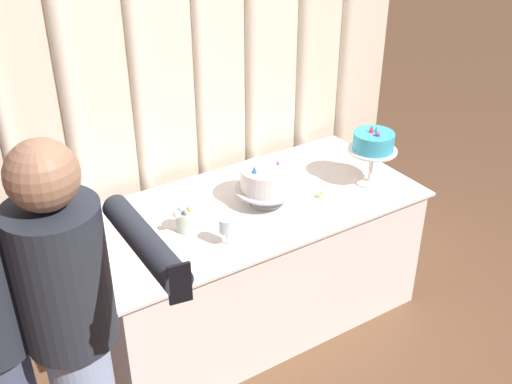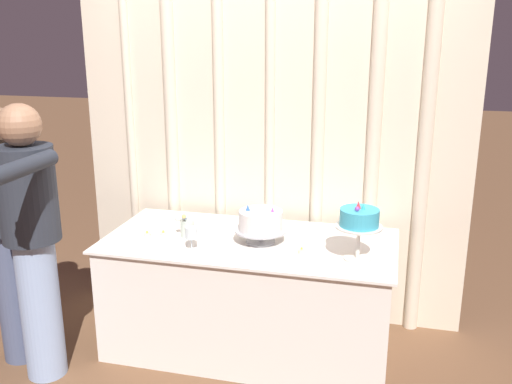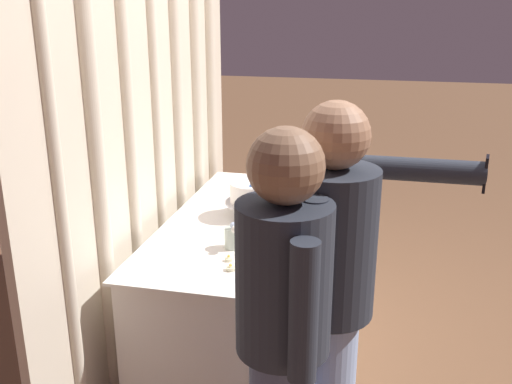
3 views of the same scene
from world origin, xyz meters
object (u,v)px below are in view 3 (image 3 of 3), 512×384
at_px(tealight_far_left, 231,268).
at_px(guest_girl_blue_dress, 331,298).
at_px(cake_display_nearleft, 253,194).
at_px(flower_vase, 233,236).
at_px(cake_display_nearright, 293,153).
at_px(wine_glass, 279,224).
at_px(tealight_near_left, 229,259).
at_px(tealight_near_right, 281,200).
at_px(guest_man_dark_suit, 283,337).
at_px(cake_table, 246,278).

relative_size(tealight_far_left, guest_girl_blue_dress, 0.03).
distance_m(cake_display_nearleft, flower_vase, 0.47).
xyz_separation_m(cake_display_nearright, wine_glass, (-0.93, -0.09, -0.12)).
relative_size(wine_glass, flower_vase, 0.89).
bearing_deg(tealight_near_left, wine_glass, -36.71).
distance_m(flower_vase, tealight_near_right, 0.74).
height_order(flower_vase, tealight_near_right, flower_vase).
bearing_deg(guest_man_dark_suit, guest_girl_blue_dress, -26.78).
height_order(cake_table, tealight_near_left, tealight_near_left).
relative_size(tealight_far_left, guest_man_dark_suit, 0.03).
bearing_deg(guest_girl_blue_dress, tealight_near_right, 17.28).
xyz_separation_m(tealight_near_right, guest_girl_blue_dress, (-1.42, -0.44, 0.15)).
height_order(cake_display_nearleft, wine_glass, cake_display_nearleft).
bearing_deg(guest_man_dark_suit, cake_display_nearleft, 16.93).
relative_size(wine_glass, guest_girl_blue_dress, 0.09).
bearing_deg(cake_display_nearleft, tealight_near_left, -177.46).
bearing_deg(cake_table, wine_glass, -138.99).
relative_size(guest_man_dark_suit, guest_girl_blue_dress, 0.98).
height_order(cake_display_nearright, guest_girl_blue_dress, guest_girl_blue_dress).
relative_size(cake_display_nearright, flower_vase, 2.10).
relative_size(cake_display_nearright, guest_man_dark_suit, 0.22).
relative_size(wine_glass, tealight_far_left, 3.18).
height_order(cake_display_nearleft, cake_display_nearright, cake_display_nearright).
bearing_deg(wine_glass, guest_man_dark_suit, -168.75).
bearing_deg(wine_glass, guest_girl_blue_dress, -157.35).
relative_size(cake_table, tealight_far_left, 39.31).
bearing_deg(cake_display_nearleft, cake_display_nearright, -12.33).
relative_size(cake_table, wine_glass, 12.35).
relative_size(tealight_near_left, tealight_near_right, 0.90).
height_order(cake_display_nearright, tealight_far_left, cake_display_nearright).
height_order(cake_display_nearright, tealight_near_left, cake_display_nearright).
bearing_deg(tealight_far_left, tealight_near_right, -2.90).
xyz_separation_m(cake_table, cake_display_nearleft, (0.08, -0.02, 0.49)).
bearing_deg(cake_display_nearright, cake_display_nearleft, 167.67).
distance_m(cake_display_nearright, tealight_near_left, 1.21).
bearing_deg(guest_girl_blue_dress, cake_table, 28.11).
relative_size(tealight_near_right, guest_man_dark_suit, 0.03).
height_order(wine_glass, guest_girl_blue_dress, guest_girl_blue_dress).
height_order(flower_vase, tealight_near_left, flower_vase).
relative_size(tealight_far_left, tealight_near_right, 1.06).
xyz_separation_m(wine_glass, guest_man_dark_suit, (-1.05, -0.21, 0.04)).
bearing_deg(flower_vase, wine_glass, -62.24).
bearing_deg(guest_girl_blue_dress, cake_display_nearleft, 25.57).
xyz_separation_m(wine_glass, tealight_far_left, (-0.35, 0.16, -0.09)).
distance_m(cake_display_nearright, tealight_far_left, 1.30).
xyz_separation_m(cake_table, wine_glass, (-0.28, -0.24, 0.46)).
distance_m(cake_display_nearright, guest_girl_blue_dress, 1.79).
bearing_deg(tealight_far_left, wine_glass, -24.16).
relative_size(tealight_near_left, guest_girl_blue_dress, 0.02).
bearing_deg(flower_vase, tealight_far_left, -167.91).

